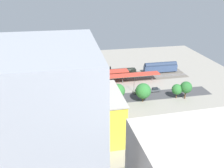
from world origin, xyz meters
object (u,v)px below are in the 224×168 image
object	(u,v)px
locomotive	(123,72)
parked_car_1	(138,92)
construction_building	(67,118)
freight_coach_far	(69,78)
street_tree_3	(118,91)
platform_canopy_far	(72,74)
street_tree_2	(53,100)
traffic_light	(134,83)
parked_car_3	(102,95)
parked_car_5	(65,98)
street_tree_4	(186,87)
parked_car_2	(119,93)
platform_canopy_near	(92,78)
parked_car_4	(82,97)
street_tree_0	(177,89)
parked_car_0	(155,90)
parked_car_6	(43,100)
street_tree_1	(143,91)
box_truck_0	(41,112)
passenger_coach	(161,67)

from	to	relation	value
locomotive	parked_car_1	size ratio (longest dim) A/B	3.55
locomotive	construction_building	world-z (taller)	construction_building
freight_coach_far	street_tree_3	bearing A→B (deg)	127.29
platform_canopy_far	street_tree_2	distance (m)	28.68
traffic_light	freight_coach_far	bearing A→B (deg)	-29.52
parked_car_3	parked_car_1	bearing A→B (deg)	-179.97
platform_canopy_far	parked_car_1	xyz separation A→B (m)	(-28.26, 19.40, -3.11)
construction_building	parked_car_5	bearing A→B (deg)	-89.60
street_tree_4	parked_car_2	bearing A→B (deg)	-19.39
platform_canopy_near	street_tree_2	distance (m)	27.32
parked_car_4	street_tree_0	world-z (taller)	street_tree_0
platform_canopy_far	street_tree_2	size ratio (longest dim) A/B	8.28
parked_car_0	parked_car_3	world-z (taller)	parked_car_0
platform_canopy_far	street_tree_0	world-z (taller)	street_tree_0
parked_car_1	traffic_light	xyz separation A→B (m)	(1.69, -1.36, 3.94)
parked_car_0	parked_car_4	xyz separation A→B (m)	(33.08, 0.07, -0.07)
parked_car_5	street_tree_0	world-z (taller)	street_tree_0
street_tree_0	traffic_light	world-z (taller)	traffic_light
platform_canopy_near	street_tree_3	xyz separation A→B (m)	(-8.17, 20.38, 1.72)
freight_coach_far	parked_car_6	distance (m)	20.73
parked_car_4	parked_car_5	world-z (taller)	parked_car_5
platform_canopy_far	street_tree_3	distance (m)	31.95
street_tree_3	parked_car_6	bearing A→B (deg)	-14.14
parked_car_1	parked_car_6	world-z (taller)	parked_car_1
parked_car_0	parked_car_6	size ratio (longest dim) A/B	1.12
parked_car_4	platform_canopy_far	bearing A→B (deg)	-80.91
street_tree_1	street_tree_4	distance (m)	18.52
platform_canopy_far	traffic_light	xyz separation A→B (m)	(-26.57, 18.04, 0.83)
freight_coach_far	parked_car_1	distance (m)	34.55
street_tree_2	box_truck_0	bearing A→B (deg)	42.86
platform_canopy_near	box_truck_0	world-z (taller)	platform_canopy_near
parked_car_1	box_truck_0	world-z (taller)	box_truck_0
box_truck_0	street_tree_0	distance (m)	55.89
parked_car_5	street_tree_2	world-z (taller)	street_tree_2
street_tree_1	parked_car_5	bearing A→B (deg)	-15.38
traffic_light	locomotive	bearing A→B (deg)	-90.44
street_tree_0	street_tree_3	distance (m)	25.51
parked_car_3	traffic_light	distance (m)	15.34
parked_car_5	street_tree_4	bearing A→B (deg)	169.17
platform_canopy_near	passenger_coach	bearing A→B (deg)	-165.65
platform_canopy_near	parked_car_6	size ratio (longest dim) A/B	16.33
freight_coach_far	traffic_light	xyz separation A→B (m)	(-28.13, 15.93, 1.56)
street_tree_2	traffic_light	world-z (taller)	traffic_light
box_truck_0	traffic_light	world-z (taller)	traffic_light
parked_car_0	parked_car_2	bearing A→B (deg)	-0.29
construction_building	street_tree_2	xyz separation A→B (m)	(4.62, -19.24, -2.54)
locomotive	parked_car_6	size ratio (longest dim) A/B	3.96
parked_car_0	parked_car_1	world-z (taller)	parked_car_0
box_truck_0	street_tree_0	bearing A→B (deg)	-175.63
street_tree_3	parked_car_2	bearing A→B (deg)	-104.58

